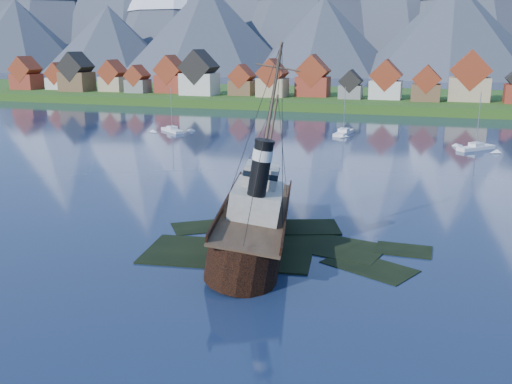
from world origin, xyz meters
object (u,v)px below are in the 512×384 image
(tugboat_wreck, at_px, (254,218))
(sailboat_e, at_px, (344,133))
(sailboat_c, at_px, (172,131))
(sailboat_d, at_px, (476,148))

(tugboat_wreck, height_order, sailboat_e, tugboat_wreck)
(sailboat_c, xyz_separation_m, sailboat_e, (42.97, 9.45, 0.00))
(tugboat_wreck, distance_m, sailboat_d, 76.04)
(tugboat_wreck, bearing_deg, sailboat_e, 79.93)
(tugboat_wreck, height_order, sailboat_c, tugboat_wreck)
(sailboat_e, bearing_deg, sailboat_c, -161.98)
(sailboat_c, bearing_deg, tugboat_wreck, -108.55)
(sailboat_d, bearing_deg, sailboat_e, -158.73)
(sailboat_c, height_order, sailboat_d, sailboat_d)
(tugboat_wreck, relative_size, sailboat_d, 2.34)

